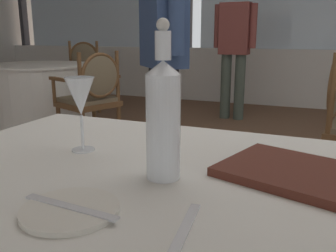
# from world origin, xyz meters

# --- Properties ---
(ground_plane) EXTENTS (13.98, 13.98, 0.00)m
(ground_plane) POSITION_xyz_m (0.00, 0.00, 0.00)
(ground_plane) COLOR brown
(window_wall_far) EXTENTS (10.76, 0.14, 2.66)m
(window_wall_far) POSITION_xyz_m (0.00, 3.64, 1.07)
(window_wall_far) COLOR silver
(window_wall_far) RESTS_ON ground_plane
(side_plate) EXTENTS (0.18, 0.18, 0.01)m
(side_plate) POSITION_xyz_m (-0.08, -1.64, 0.76)
(side_plate) COLOR silver
(side_plate) RESTS_ON foreground_table
(butter_knife) EXTENTS (0.21, 0.03, 0.00)m
(butter_knife) POSITION_xyz_m (-0.08, -1.64, 0.76)
(butter_knife) COLOR silver
(butter_knife) RESTS_ON foreground_table
(dinner_fork) EXTENTS (0.04, 0.18, 0.00)m
(dinner_fork) POSITION_xyz_m (0.13, -1.62, 0.75)
(dinner_fork) COLOR silver
(dinner_fork) RESTS_ON foreground_table
(water_bottle) EXTENTS (0.08, 0.08, 0.35)m
(water_bottle) POSITION_xyz_m (0.01, -1.42, 0.89)
(water_bottle) COLOR white
(water_bottle) RESTS_ON foreground_table
(wine_glass) EXTENTS (0.08, 0.08, 0.21)m
(wine_glass) POSITION_xyz_m (-0.28, -1.32, 0.90)
(wine_glass) COLOR white
(wine_glass) RESTS_ON foreground_table
(menu_book) EXTENTS (0.39, 0.34, 0.02)m
(menu_book) POSITION_xyz_m (0.29, -1.30, 0.76)
(menu_book) COLOR #512319
(menu_book) RESTS_ON foreground_table
(background_table_1) EXTENTS (1.13, 1.13, 0.75)m
(background_table_1) POSITION_xyz_m (-2.50, 1.03, 0.38)
(background_table_1) COLOR silver
(background_table_1) RESTS_ON ground_plane
(dining_chair_1_0) EXTENTS (0.59, 0.63, 0.92)m
(dining_chair_1_0) POSITION_xyz_m (-1.58, 0.67, 0.54)
(dining_chair_1_0) COLOR brown
(dining_chair_1_0) RESTS_ON ground_plane
(dining_chair_1_1) EXTENTS (0.59, 0.53, 0.98)m
(dining_chair_1_1) POSITION_xyz_m (-2.65, 2.01, 0.57)
(dining_chair_1_1) COLOR brown
(dining_chair_1_1) RESTS_ON ground_plane
(diner_person_0) EXTENTS (0.39, 0.41, 1.77)m
(diner_person_0) POSITION_xyz_m (-0.59, -0.01, 1.02)
(diner_person_0) COLOR black
(diner_person_0) RESTS_ON ground_plane
(diner_person_1) EXTENTS (0.53, 0.21, 1.68)m
(diner_person_1) POSITION_xyz_m (-0.69, 2.48, 0.96)
(diner_person_1) COLOR #424C42
(diner_person_1) RESTS_ON ground_plane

